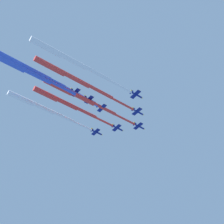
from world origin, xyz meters
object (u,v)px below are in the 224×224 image
object	(u,v)px
jet_starboard_mid	(71,60)
jet_starboard_outer	(29,69)
jet_starboard_inner	(74,78)
jet_port_inner	(65,103)
jet_port_mid	(41,107)
jet_port_outer	(35,75)
jet_trail_port	(14,61)
jet_lead	(80,97)

from	to	relation	value
jet_starboard_mid	jet_starboard_outer	xyz separation A→B (m)	(27.10, -5.80, 2.28)
jet_starboard_inner	jet_starboard_mid	distance (m)	14.03
jet_port_inner	jet_starboard_mid	xyz separation A→B (m)	(-10.90, 35.93, -2.31)
jet_port_mid	jet_starboard_mid	distance (m)	46.19
jet_port_inner	jet_port_outer	distance (m)	30.07
jet_starboard_outer	jet_starboard_mid	bearing A→B (deg)	167.92
jet_starboard_inner	jet_trail_port	xyz separation A→B (m)	(33.90, 15.25, 2.57)
jet_starboard_outer	jet_trail_port	xyz separation A→B (m)	(7.51, 7.04, 0.29)
jet_lead	jet_port_outer	distance (m)	32.56
jet_port_mid	jet_starboard_outer	size ratio (longest dim) A/B	1.01
jet_port_outer	jet_starboard_mid	bearing A→B (deg)	159.56
jet_starboard_mid	jet_starboard_outer	world-z (taller)	jet_starboard_outer
jet_port_inner	jet_starboard_inner	bearing A→B (deg)	114.94
jet_port_inner	jet_trail_port	xyz separation A→B (m)	(23.71, 37.17, 0.27)
jet_port_mid	jet_starboard_mid	bearing A→B (deg)	126.58
jet_port_inner	jet_starboard_inner	distance (m)	24.28
jet_port_inner	jet_port_outer	xyz separation A→B (m)	(13.30, 26.91, -1.81)
jet_port_outer	jet_port_mid	bearing A→B (deg)	-83.25
jet_lead	jet_starboard_mid	distance (m)	30.61
jet_starboard_mid	jet_port_mid	bearing A→B (deg)	-53.42
jet_starboard_inner	jet_starboard_mid	bearing A→B (deg)	92.88
jet_lead	jet_starboard_mid	bearing A→B (deg)	89.65
jet_port_mid	jet_port_outer	xyz separation A→B (m)	(-3.32, 28.06, -0.82)
jet_starboard_inner	jet_port_mid	bearing A→B (deg)	-40.71
jet_port_mid	jet_trail_port	size ratio (longest dim) A/B	1.02
jet_starboard_inner	jet_port_mid	distance (m)	35.39
jet_starboard_outer	jet_port_outer	bearing A→B (deg)	-132.07
jet_starboard_mid	jet_trail_port	distance (m)	34.72
jet_port_mid	jet_port_outer	distance (m)	28.27
jet_starboard_mid	jet_lead	bearing A→B (deg)	-90.35
jet_lead	jet_trail_port	xyz separation A→B (m)	(34.79, 31.84, 1.63)
jet_lead	jet_starboard_mid	size ratio (longest dim) A/B	1.00
jet_lead	jet_trail_port	bearing A→B (deg)	42.46
jet_starboard_inner	jet_starboard_outer	distance (m)	27.73
jet_port_outer	jet_starboard_outer	bearing A→B (deg)	47.93
jet_port_outer	jet_starboard_outer	world-z (taller)	jet_starboard_outer
jet_lead	jet_port_inner	bearing A→B (deg)	-25.69
jet_port_mid	jet_port_outer	size ratio (longest dim) A/B	0.90
jet_port_outer	jet_trail_port	xyz separation A→B (m)	(10.41, 10.26, 2.07)
jet_lead	jet_starboard_outer	size ratio (longest dim) A/B	1.10
jet_starboard_inner	jet_port_outer	size ratio (longest dim) A/B	0.99
jet_port_inner	jet_starboard_mid	bearing A→B (deg)	106.87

